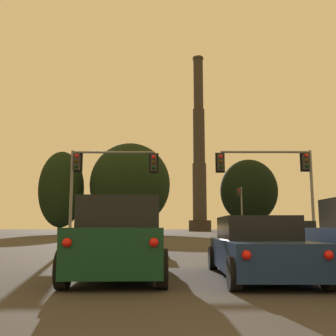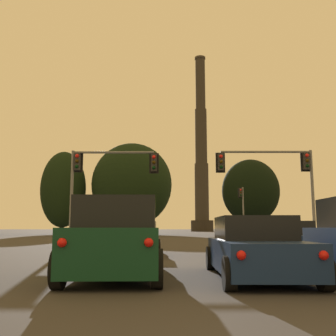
% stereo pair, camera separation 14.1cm
% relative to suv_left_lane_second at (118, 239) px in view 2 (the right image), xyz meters
% --- Properties ---
extents(suv_left_lane_second, '(2.25, 4.96, 1.86)m').
position_rel_suv_left_lane_second_xyz_m(suv_left_lane_second, '(0.00, 0.00, 0.00)').
color(suv_left_lane_second, '#0F3823').
rests_on(suv_left_lane_second, ground_plane).
extents(sedan_right_lane_front, '(2.08, 4.74, 1.43)m').
position_rel_suv_left_lane_second_xyz_m(sedan_right_lane_front, '(6.10, 6.52, -0.23)').
color(sedan_right_lane_front, navy).
rests_on(sedan_right_lane_front, ground_plane).
extents(sedan_left_lane_front, '(2.05, 4.73, 1.43)m').
position_rel_suv_left_lane_second_xyz_m(sedan_left_lane_front, '(-0.13, 7.38, -0.23)').
color(sedan_left_lane_front, black).
rests_on(sedan_left_lane_front, ground_plane).
extents(sedan_center_lane_second, '(2.05, 4.73, 1.43)m').
position_rel_suv_left_lane_second_xyz_m(sedan_center_lane_second, '(3.25, -0.26, -0.23)').
color(sedan_center_lane_second, navy).
rests_on(sedan_center_lane_second, ground_plane).
extents(traffic_light_overhead_left, '(5.38, 0.50, 5.77)m').
position_rel_suv_left_lane_second_xyz_m(traffic_light_overhead_left, '(-2.79, 13.63, 3.51)').
color(traffic_light_overhead_left, slate).
rests_on(traffic_light_overhead_left, ground_plane).
extents(traffic_light_far_right, '(0.78, 0.50, 6.17)m').
position_rel_suv_left_lane_second_xyz_m(traffic_light_far_right, '(10.41, 39.10, 3.14)').
color(traffic_light_far_right, slate).
rests_on(traffic_light_far_right, ground_plane).
extents(traffic_light_overhead_right, '(5.99, 0.50, 5.85)m').
position_rel_suv_left_lane_second_xyz_m(traffic_light_overhead_right, '(7.97, 13.90, 3.60)').
color(traffic_light_overhead_right, slate).
rests_on(traffic_light_overhead_right, ground_plane).
extents(smokestack, '(7.02, 7.02, 57.33)m').
position_rel_suv_left_lane_second_xyz_m(smokestack, '(11.88, 114.07, 21.55)').
color(smokestack, '#2B2722').
rests_on(smokestack, ground_plane).
extents(treeline_center_left, '(7.80, 7.02, 14.44)m').
position_rel_suv_left_lane_second_xyz_m(treeline_center_left, '(-17.07, 58.53, 6.91)').
color(treeline_center_left, black).
rests_on(treeline_center_left, ground_plane).
extents(treeline_far_right, '(8.79, 7.91, 11.65)m').
position_rel_suv_left_lane_second_xyz_m(treeline_far_right, '(13.93, 50.54, 5.85)').
color(treeline_far_right, black).
rests_on(treeline_far_right, ground_plane).
extents(treeline_left_mid, '(13.97, 12.57, 15.91)m').
position_rel_suv_left_lane_second_xyz_m(treeline_left_mid, '(-5.12, 58.60, 7.71)').
color(treeline_left_mid, black).
rests_on(treeline_left_mid, ground_plane).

